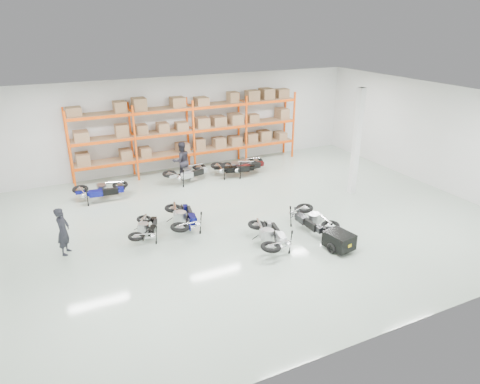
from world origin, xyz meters
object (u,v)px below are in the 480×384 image
moto_back_a (100,187)px  person_left (63,231)px  moto_back_b (187,170)px  person_back (182,161)px  moto_blue_centre (183,214)px  moto_silver_left (270,232)px  moto_black_far_left (146,225)px  moto_touring_right (312,215)px  moto_back_d (245,162)px  moto_back_c (234,164)px  trailer (339,240)px

moto_back_a → person_left: 4.36m
moto_back_b → person_back: bearing=3.1°
moto_blue_centre → moto_back_b: bearing=-101.4°
moto_silver_left → moto_black_far_left: size_ratio=1.20×
moto_touring_right → moto_back_a: bearing=136.6°
moto_back_b → person_back: 0.53m
person_left → moto_back_a: bearing=1.3°
person_back → moto_back_a: bearing=9.0°
moto_silver_left → moto_back_a: size_ratio=0.98×
moto_back_d → person_back: bearing=74.2°
moto_black_far_left → moto_back_c: size_ratio=0.82×
moto_touring_right → person_back: 7.39m
moto_black_far_left → moto_back_d: 7.37m
moto_blue_centre → moto_black_far_left: size_ratio=1.23×
moto_back_c → moto_back_d: moto_back_d is taller
moto_silver_left → moto_blue_centre: bearing=-37.7°
moto_back_c → moto_back_a: bearing=110.2°
moto_blue_centre → moto_black_far_left: (-1.38, -0.10, -0.11)m
moto_back_d → person_back: 3.05m
moto_black_far_left → moto_back_b: 5.52m
person_back → person_left: bearing=37.1°
person_left → person_back: size_ratio=0.89×
moto_back_d → person_back: person_back is taller
moto_blue_centre → person_left: size_ratio=1.21×
moto_back_c → person_back: 2.50m
moto_black_far_left → moto_back_b: (3.07, 4.59, 0.11)m
person_back → moto_touring_right: bearing=105.5°
moto_touring_right → person_left: person_left is taller
moto_blue_centre → trailer: bearing=147.5°
moto_touring_right → trailer: size_ratio=1.26×
moto_silver_left → moto_back_a: moto_back_a is taller
moto_back_c → moto_back_d: 0.57m
moto_black_far_left → person_left: 2.62m
moto_back_b → moto_back_c: 2.29m
moto_silver_left → moto_touring_right: size_ratio=0.99×
moto_black_far_left → moto_back_b: size_ratio=0.82×
moto_black_far_left → person_left: size_ratio=0.99×
moto_touring_right → moto_back_c: moto_touring_right is taller
moto_back_d → moto_black_far_left: bearing=122.3°
moto_back_c → person_back: person_back is taller
moto_back_d → person_back: (-2.97, 0.61, 0.31)m
moto_black_far_left → person_back: 5.82m
moto_back_d → person_left: size_ratio=1.21×
person_back → moto_back_d: bearing=164.0°
moto_black_far_left → person_back: bearing=-95.4°
moto_back_a → moto_back_d: bearing=-80.1°
moto_back_b → moto_back_d: size_ratio=0.99×
moto_back_b → trailer: bearing=-176.9°
moto_touring_right → moto_back_a: 8.76m
moto_touring_right → moto_back_d: moto_back_d is taller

